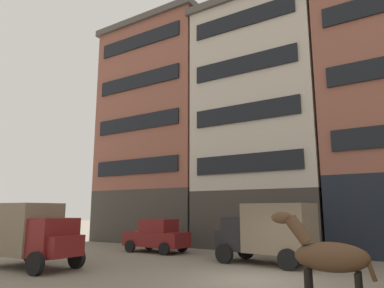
# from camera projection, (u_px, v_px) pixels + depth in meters

# --- Properties ---
(ground_plane) EXTENTS (120.00, 120.00, 0.00)m
(ground_plane) POSITION_uv_depth(u_px,v_px,m) (255.00, 281.00, 11.83)
(ground_plane) COLOR slate
(building_far_left) EXTENTS (9.44, 6.11, 17.24)m
(building_far_left) POSITION_uv_depth(u_px,v_px,m) (160.00, 130.00, 28.20)
(building_far_left) COLOR #38332D
(building_far_left) RESTS_ON ground_plane
(building_center_left) EXTENTS (8.49, 6.11, 16.27)m
(building_center_left) POSITION_uv_depth(u_px,v_px,m) (262.00, 121.00, 23.54)
(building_center_left) COLOR #38332D
(building_center_left) RESTS_ON ground_plane
(draft_horse) EXTENTS (2.35, 0.71, 2.30)m
(draft_horse) POSITION_uv_depth(u_px,v_px,m) (327.00, 256.00, 8.36)
(draft_horse) COLOR #513823
(draft_horse) RESTS_ON ground_plane
(delivery_truck_near) EXTENTS (4.49, 2.48, 2.62)m
(delivery_truck_near) POSITION_uv_depth(u_px,v_px,m) (267.00, 231.00, 15.59)
(delivery_truck_near) COLOR black
(delivery_truck_near) RESTS_ON ground_plane
(delivery_truck_far) EXTENTS (4.40, 2.25, 2.62)m
(delivery_truck_far) POSITION_uv_depth(u_px,v_px,m) (32.00, 232.00, 14.59)
(delivery_truck_far) COLOR maroon
(delivery_truck_far) RESTS_ON ground_plane
(sedan_dark) EXTENTS (3.71, 1.87, 1.83)m
(sedan_dark) POSITION_uv_depth(u_px,v_px,m) (157.00, 236.00, 19.87)
(sedan_dark) COLOR maroon
(sedan_dark) RESTS_ON ground_plane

